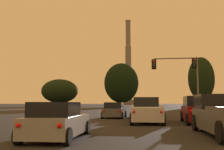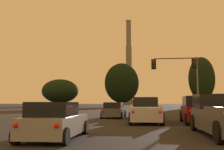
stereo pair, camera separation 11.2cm
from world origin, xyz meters
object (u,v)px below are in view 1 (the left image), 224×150
hatchback_left_lane_third (57,122)px  traffic_light_overhead_right (183,71)px  suv_right_lane_second (198,110)px  smokestack (128,71)px  pickup_truck_center_lane_second (147,111)px  suv_center_lane_front (144,108)px  hatchback_left_lane_front (115,111)px

hatchback_left_lane_third → traffic_light_overhead_right: (7.81, 21.74, 4.52)m
suv_right_lane_second → smokestack: 139.59m
pickup_truck_center_lane_second → smokestack: size_ratio=0.11×
suv_right_lane_second → suv_center_lane_front: (-3.81, 6.62, 0.00)m
smokestack → hatchback_left_lane_third: bearing=-87.3°
suv_center_lane_front → suv_right_lane_second: bearing=-58.5°
hatchback_left_lane_front → smokestack: (-7.54, 132.05, 19.57)m
hatchback_left_lane_front → suv_center_lane_front: 2.95m
pickup_truck_center_lane_second → hatchback_left_lane_third: bearing=-112.2°
hatchback_left_lane_front → pickup_truck_center_lane_second: 6.03m
hatchback_left_lane_third → suv_center_lane_front: (3.24, 15.48, 0.23)m
suv_right_lane_second → smokestack: (-14.06, 137.53, 19.34)m
hatchback_left_lane_third → traffic_light_overhead_right: 23.53m
traffic_light_overhead_right → suv_center_lane_front: bearing=-126.1°
pickup_truck_center_lane_second → traffic_light_overhead_right: (4.32, 12.65, 4.38)m
traffic_light_overhead_right → smokestack: smokestack is taller
hatchback_left_lane_third → pickup_truck_center_lane_second: size_ratio=0.75×
suv_center_lane_front → hatchback_left_lane_front: bearing=-155.6°
suv_center_lane_front → traffic_light_overhead_right: size_ratio=0.73×
hatchback_left_lane_front → suv_center_lane_front: (2.71, 1.14, 0.23)m
hatchback_left_lane_front → traffic_light_overhead_right: (7.27, 7.40, 4.52)m
pickup_truck_center_lane_second → suv_right_lane_second: bearing=-4.7°
hatchback_left_lane_third → hatchback_left_lane_front: bearing=86.3°
suv_right_lane_second → suv_center_lane_front: size_ratio=1.00×
suv_right_lane_second → hatchback_left_lane_front: suv_right_lane_second is taller
hatchback_left_lane_third → suv_center_lane_front: size_ratio=0.84×
suv_right_lane_second → hatchback_left_lane_third: (-7.06, -8.86, -0.23)m
smokestack → hatchback_left_lane_front: bearing=-86.7°
hatchback_left_lane_front → hatchback_left_lane_third: (-0.54, -14.34, 0.00)m
suv_right_lane_second → suv_center_lane_front: same height
traffic_light_overhead_right → smokestack: (-14.81, 124.66, 15.05)m
suv_center_lane_front → smokestack: size_ratio=0.10×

